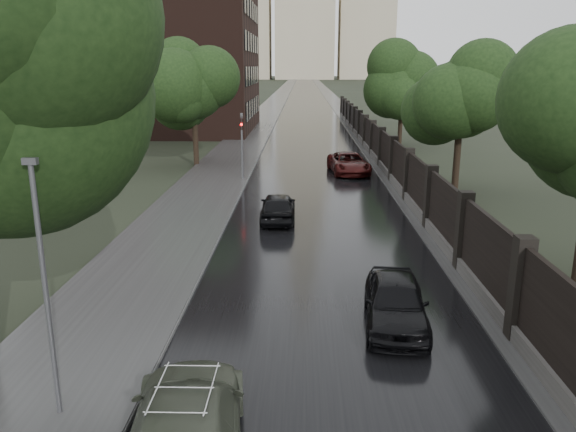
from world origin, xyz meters
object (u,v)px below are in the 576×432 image
Objects in this scene: lamp_post at (46,290)px; car_right_near at (396,302)px; hatchback_left at (278,207)px; car_right_far at (349,163)px; tree_right_b at (461,100)px; tree_right_c at (402,87)px; traffic_light at (242,141)px; volga_sedan at (187,427)px; tree_left_far at (193,88)px.

car_right_near is at bearing 30.80° from lamp_post.
hatchback_left is 0.96× the size of car_right_near.
lamp_post is 1.06× the size of car_right_far.
tree_right_c is at bearing 90.00° from tree_right_b.
traffic_light is 7.17m from car_right_far.
volga_sedan is at bearing -86.23° from traffic_light.
traffic_light is 20.24m from car_right_near.
car_right_far is (0.49, 21.71, -0.00)m from car_right_near.
tree_left_far is at bearing 95.21° from lamp_post.
traffic_light is at bearing 165.76° from tree_right_b.
tree_left_far is 17.45m from tree_right_b.
car_right_far is (7.61, 25.96, -2.00)m from lamp_post.
hatchback_left is at bearing -74.44° from traffic_light.
traffic_light is (-11.80, -15.01, -2.55)m from tree_right_c.
lamp_post reaches higher than car_right_far.
tree_left_far is 6.84m from traffic_light.
car_right_far is at bearing -112.88° from tree_right_c.
hatchback_left is at bearing -115.45° from car_right_far.
traffic_light is 0.83× the size of car_right_far.
tree_right_b is 24.32m from volga_sedan.
volga_sedan is at bearing -123.95° from car_right_near.
tree_right_c is 1.78× the size of car_right_near.
car_right_near is at bearing -72.63° from traffic_light.
tree_right_b is 1.46× the size of car_right_far.
lamp_post is (-12.90, -38.50, -2.28)m from tree_right_c.
tree_right_c reaches higher than lamp_post.
volga_sedan is at bearing 86.17° from hatchback_left.
lamp_post is 15.09m from hatchback_left.
car_right_near is at bearing -68.16° from tree_left_far.
lamp_post reaches higher than hatchback_left.
tree_left_far reaches higher than car_right_far.
volga_sedan is (-10.17, -39.67, -4.25)m from tree_right_c.
car_right_near reaches higher than car_right_far.
hatchback_left is 12.12m from car_right_far.
lamp_post is 8.53m from car_right_near.
lamp_post is 1.06× the size of volga_sedan.
volga_sedan is at bearing -115.14° from tree_right_b.
tree_right_c is at bearing -111.09° from volga_sedan.
tree_right_b is 1.00× the size of tree_right_c.
tree_right_c is at bearing 60.97° from car_right_far.
tree_left_far is 1.53× the size of volga_sedan.
tree_left_far is 15.97m from hatchback_left.
hatchback_left is (-9.30, -5.98, -4.31)m from tree_right_b.
volga_sedan reaches higher than car_right_near.
hatchback_left is (0.87, 15.69, -0.06)m from volga_sedan.
tree_right_b is at bearing -90.00° from tree_right_c.
tree_right_c is 19.26m from traffic_light.
tree_left_far is 30.49m from volga_sedan.
volga_sedan reaches higher than hatchback_left.
car_right_far is (-5.29, 5.46, -4.28)m from tree_right_b.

